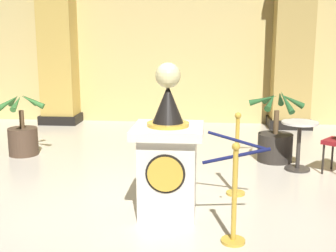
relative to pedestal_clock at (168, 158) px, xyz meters
The scene contains 11 objects.
ground_plane 0.78m from the pedestal_clock, 153.25° to the left, with size 12.48×12.48×0.00m, color beige.
back_wall 5.61m from the pedestal_clock, 93.80° to the left, with size 12.48×0.16×3.50m, color tan.
pedestal_clock is the anchor object (origin of this frame).
stanchion_near 1.02m from the pedestal_clock, 43.45° to the right, with size 0.24×0.24×1.01m.
stanchion_far 1.11m from the pedestal_clock, 40.81° to the left, with size 0.24×0.24×1.07m.
velvet_rope 0.77m from the pedestal_clock, ahead, with size 0.75×0.77×0.22m.
column_left 6.04m from the pedestal_clock, 119.67° to the left, with size 0.91×0.91×3.36m.
column_right 5.72m from the pedestal_clock, 66.79° to the left, with size 0.96×0.96×3.36m.
potted_palm_left 3.54m from the pedestal_clock, 139.30° to the left, with size 0.76×0.81×1.08m.
potted_palm_right 2.78m from the pedestal_clock, 56.55° to the left, with size 0.88×0.81×1.19m.
cafe_table 2.59m from the pedestal_clock, 45.70° to the left, with size 0.54×0.54×0.74m.
Camera 1 is at (0.80, -4.97, 2.01)m, focal length 47.64 mm.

